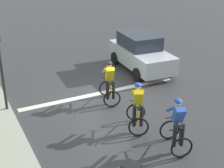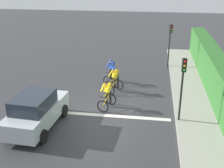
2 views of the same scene
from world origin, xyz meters
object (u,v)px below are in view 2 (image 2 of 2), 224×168
cyclist_lead (111,72)px  traffic_light_far_junction (170,39)px  cyclist_mid (107,95)px  cyclist_second (115,80)px  car_silver (36,111)px  traffic_light_near_crossing (183,81)px

cyclist_lead → traffic_light_far_junction: bearing=45.2°
cyclist_lead → cyclist_mid: 3.83m
cyclist_lead → cyclist_second: bearing=-74.2°
cyclist_second → traffic_light_far_junction: (3.45, 5.47, 1.43)m
cyclist_mid → cyclist_second: bearing=87.4°
cyclist_mid → car_silver: car_silver is taller
traffic_light_near_crossing → traffic_light_far_junction: 8.81m
cyclist_mid → traffic_light_near_crossing: (3.80, -1.07, 1.43)m
cyclist_lead → cyclist_second: same height
cyclist_lead → cyclist_mid: size_ratio=1.00×
cyclist_second → traffic_light_far_junction: 6.62m
cyclist_second → traffic_light_near_crossing: 5.18m
car_silver → traffic_light_near_crossing: (6.79, 1.48, 1.35)m
cyclist_mid → cyclist_lead: bearing=95.0°
cyclist_mid → car_silver: size_ratio=0.39×
traffic_light_far_junction → traffic_light_near_crossing: bearing=-88.4°
cyclist_lead → traffic_light_near_crossing: (4.14, -4.89, 1.43)m
cyclist_second → cyclist_mid: 2.27m
cyclist_mid → traffic_light_near_crossing: size_ratio=0.50×
cyclist_lead → traffic_light_far_junction: traffic_light_far_junction is taller
cyclist_lead → traffic_light_far_junction: 5.70m
car_silver → traffic_light_far_junction: traffic_light_far_junction is taller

